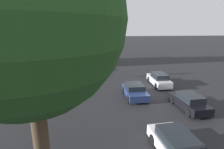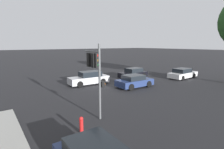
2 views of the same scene
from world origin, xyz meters
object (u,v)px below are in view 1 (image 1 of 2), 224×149
Objects in this scene: crossing_car_0 at (159,79)px; crossing_car_1 at (135,91)px; crossing_car_2 at (189,102)px; parked_car_1 at (15,72)px; street_tree at (27,21)px; traffic_signal at (90,56)px; parked_car_0 at (56,71)px; crossing_car_3 at (179,148)px; fire_hydrant at (80,73)px.

crossing_car_0 reaches higher than crossing_car_1.
crossing_car_2 is 23.69m from parked_car_1.
crossing_car_2 is (7.09, -10.59, -6.45)m from street_tree.
crossing_car_2 is at bearing 38.31° from traffic_signal.
crossing_car_3 is at bearing 116.48° from parked_car_0.
crossing_car_2 reaches higher than crossing_car_1.
traffic_signal is 1.14× the size of crossing_car_1.
street_tree is 20.89m from fire_hydrant.
parked_car_1 is at bearing -122.08° from crossing_car_1.
crossing_car_1 is at bearing -32.38° from street_tree.
crossing_car_1 is 0.96× the size of parked_car_1.
crossing_car_3 is at bearing 125.68° from parked_car_1.
street_tree is 18.54m from traffic_signal.
traffic_signal is at bearing -148.00° from crossing_car_1.
crossing_car_3 is 1.08× the size of parked_car_1.
crossing_car_1 is at bearing 133.17° from parked_car_0.
crossing_car_3 is at bearing 164.23° from crossing_car_0.
traffic_signal reaches higher than crossing_car_0.
crossing_car_3 reaches higher than fire_hydrant.
crossing_car_2 is (-6.82, 0.19, -0.06)m from crossing_car_0.
crossing_car_3 reaches higher than crossing_car_1.
parked_car_1 is 4.68× the size of fire_hydrant.
parked_car_0 is (7.00, 13.47, -0.05)m from crossing_car_0.
parked_car_0 is at bearing 72.54° from fire_hydrant.
parked_car_0 is (13.83, 13.28, 0.01)m from crossing_car_2.
parked_car_1 reaches higher than fire_hydrant.
street_tree is 2.19× the size of crossing_car_3.
traffic_signal is at bearing 151.21° from parked_car_0.
street_tree reaches higher than parked_car_0.
crossing_car_2 is at bearing 142.27° from crossing_car_3.
traffic_signal is 1.09× the size of parked_car_0.
crossing_car_0 is 15.18m from parked_car_0.
street_tree is 11.10× the size of fire_hydrant.
crossing_car_0 is 20.63m from parked_car_1.
parked_car_0 reaches higher than fire_hydrant.
crossing_car_0 is 1.10× the size of parked_car_0.
traffic_signal reaches higher than parked_car_0.
parked_car_0 is at bearing -155.87° from crossing_car_3.
fire_hydrant is at bearing -137.77° from traffic_signal.
crossing_car_1 is at bearing 31.21° from traffic_signal.
parked_car_0 is at bearing 7.32° from street_tree.
parked_car_1 is (19.44, 15.10, 0.00)m from crossing_car_3.
crossing_car_0 is 5.30m from crossing_car_1.
crossing_car_2 reaches higher than parked_car_1.
traffic_signal reaches higher than crossing_car_1.
street_tree is 2.47× the size of crossing_car_1.
crossing_car_2 is at bearing 134.90° from parked_car_0.
crossing_car_2 reaches higher than crossing_car_3.
crossing_car_3 is (-12.35, 4.27, -0.07)m from crossing_car_0.
crossing_car_2 is 0.98× the size of parked_car_1.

